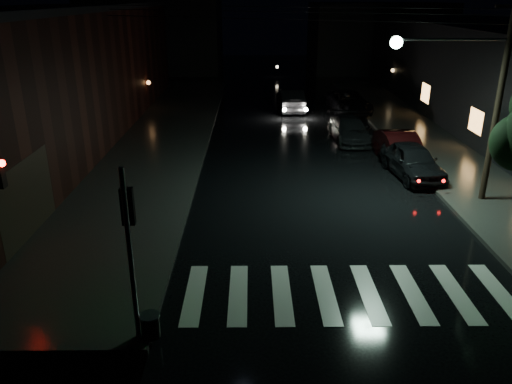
{
  "coord_description": "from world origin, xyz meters",
  "views": [
    {
      "loc": [
        0.38,
        -11.22,
        7.62
      ],
      "look_at": [
        0.52,
        4.08,
        1.6
      ],
      "focal_mm": 35.0,
      "sensor_mm": 36.0,
      "label": 1
    }
  ],
  "objects_px": {
    "parked_car_c": "(349,129)",
    "parked_car_d": "(348,102)",
    "parked_car_a": "(413,161)",
    "oncoming_car": "(290,100)",
    "parked_car_b": "(400,148)"
  },
  "relations": [
    {
      "from": "parked_car_c",
      "to": "parked_car_a",
      "type": "bearing_deg",
      "value": -76.22
    },
    {
      "from": "parked_car_c",
      "to": "oncoming_car",
      "type": "bearing_deg",
      "value": 106.84
    },
    {
      "from": "parked_car_c",
      "to": "oncoming_car",
      "type": "distance_m",
      "value": 8.39
    },
    {
      "from": "parked_car_c",
      "to": "parked_car_d",
      "type": "height_order",
      "value": "parked_car_d"
    },
    {
      "from": "parked_car_b",
      "to": "oncoming_car",
      "type": "relative_size",
      "value": 0.97
    },
    {
      "from": "parked_car_a",
      "to": "parked_car_b",
      "type": "distance_m",
      "value": 1.97
    },
    {
      "from": "parked_car_b",
      "to": "oncoming_car",
      "type": "distance_m",
      "value": 12.82
    },
    {
      "from": "parked_car_d",
      "to": "oncoming_car",
      "type": "height_order",
      "value": "oncoming_car"
    },
    {
      "from": "parked_car_c",
      "to": "parked_car_d",
      "type": "bearing_deg",
      "value": 78.0
    },
    {
      "from": "parked_car_a",
      "to": "parked_car_d",
      "type": "bearing_deg",
      "value": 86.02
    },
    {
      "from": "parked_car_a",
      "to": "parked_car_c",
      "type": "height_order",
      "value": "parked_car_a"
    },
    {
      "from": "parked_car_b",
      "to": "parked_car_d",
      "type": "xyz_separation_m",
      "value": [
        -0.45,
        11.4,
        -0.0
      ]
    },
    {
      "from": "parked_car_a",
      "to": "parked_car_b",
      "type": "xyz_separation_m",
      "value": [
        0.0,
        1.97,
        -0.01
      ]
    },
    {
      "from": "parked_car_a",
      "to": "oncoming_car",
      "type": "xyz_separation_m",
      "value": [
        -4.45,
        13.99,
        0.02
      ]
    },
    {
      "from": "parked_car_c",
      "to": "parked_car_d",
      "type": "distance_m",
      "value": 7.42
    }
  ]
}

